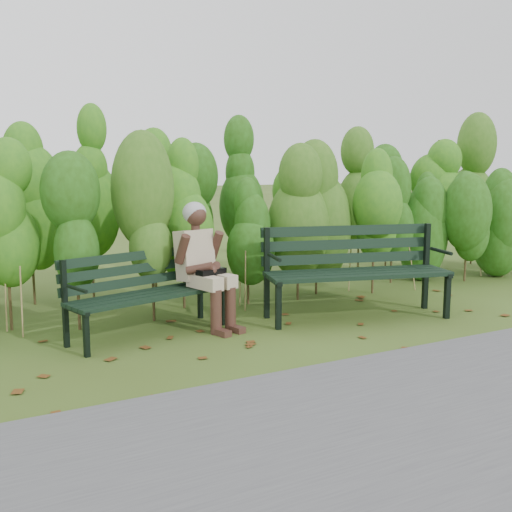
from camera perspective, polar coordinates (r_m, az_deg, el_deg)
name	(u,v)px	position (r m, az deg, el deg)	size (l,w,h in m)	color
ground	(273,336)	(5.92, 1.61, -7.64)	(80.00, 80.00, 0.00)	#3A4B18
footpath	(437,419)	(4.27, 16.90, -14.60)	(60.00, 2.50, 0.01)	#474749
hedge_band	(198,199)	(7.37, -5.56, 5.47)	(11.04, 1.67, 2.42)	#47381E
leaf_litter	(236,342)	(5.74, -1.93, -8.16)	(6.02, 2.01, 0.01)	#593413
bench_left	(144,286)	(6.00, -10.61, -2.86)	(1.71, 0.94, 0.81)	black
bench_right	(354,264)	(6.66, 9.30, -0.73)	(2.10, 1.13, 1.00)	black
seated_woman	(203,258)	(6.16, -5.09, -0.23)	(0.56, 0.83, 1.29)	tan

